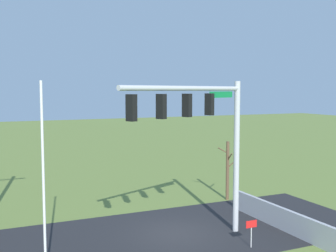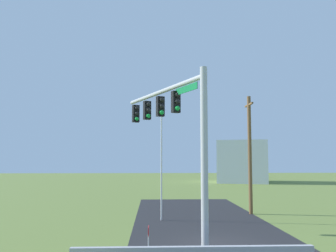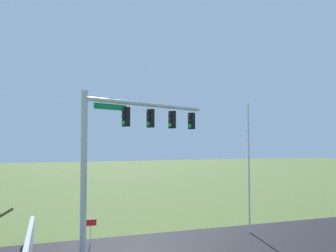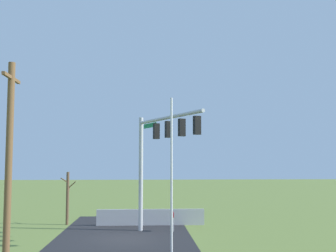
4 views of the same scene
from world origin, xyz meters
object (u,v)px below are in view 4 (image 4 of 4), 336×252
(open_sign, at_px, (174,217))
(flagpole, at_px, (172,180))
(utility_pole, at_px, (9,166))
(signal_mast, at_px, (157,147))
(bare_tree, at_px, (68,197))

(open_sign, bearing_deg, flagpole, 175.42)
(flagpole, distance_m, utility_pole, 6.70)
(signal_mast, relative_size, open_sign, 6.03)
(flagpole, bearing_deg, bare_tree, 28.74)
(signal_mast, relative_size, utility_pole, 0.89)
(signal_mast, xyz_separation_m, open_sign, (1.64, -1.10, -4.45))
(utility_pole, relative_size, open_sign, 6.75)
(flagpole, xyz_separation_m, utility_pole, (-2.31, 6.26, 0.64))
(bare_tree, bearing_deg, flagpole, -151.26)
(signal_mast, bearing_deg, flagpole, -176.75)
(utility_pole, height_order, open_sign, utility_pole)
(signal_mast, relative_size, bare_tree, 1.98)
(bare_tree, bearing_deg, open_sign, -114.93)
(signal_mast, xyz_separation_m, utility_pole, (-9.36, 5.86, -1.07))
(signal_mast, height_order, bare_tree, signal_mast)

